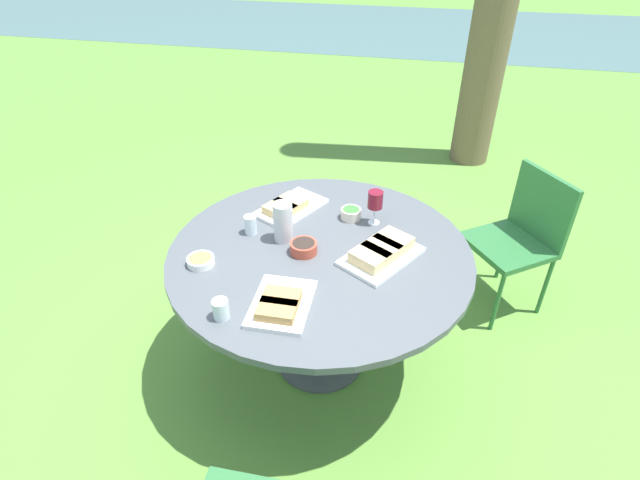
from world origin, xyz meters
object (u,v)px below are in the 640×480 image
dining_table (320,265)px  water_pitcher (283,222)px  chair_near_right (521,232)px  wine_glass (375,201)px

dining_table → water_pitcher: (-0.20, 0.05, 0.19)m
water_pitcher → dining_table: bearing=-14.3°
chair_near_right → wine_glass: size_ratio=4.75×
dining_table → wine_glass: 0.44m
dining_table → water_pitcher: bearing=165.7°
dining_table → chair_near_right: 1.33m
dining_table → chair_near_right: chair_near_right is taller
water_pitcher → chair_near_right: bearing=29.9°
chair_near_right → water_pitcher: bearing=-150.1°
chair_near_right → water_pitcher: water_pitcher is taller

